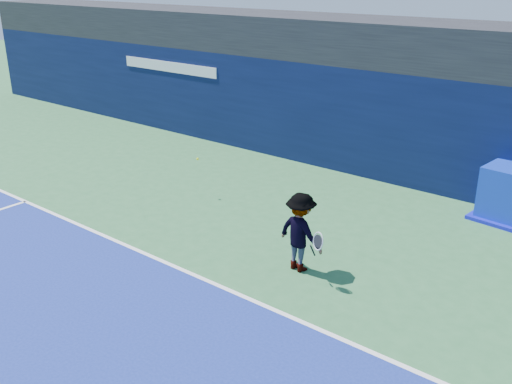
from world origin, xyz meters
TOP-DOWN VIEW (x-y plane):
  - ground at (0.00, 0.00)m, footprint 80.00×80.00m
  - baseline at (0.00, 3.00)m, footprint 24.00×0.10m
  - stadium_band at (0.00, 11.50)m, footprint 36.00×3.00m
  - back_wall_assembly at (-0.00, 10.50)m, footprint 36.00×1.03m
  - equipment_cart at (4.82, 9.53)m, footprint 1.47×1.47m
  - tennis_player at (2.42, 4.48)m, footprint 1.29×0.75m
  - tennis_ball at (-1.83, 6.04)m, footprint 0.07×0.07m

SIDE VIEW (x-z plane):
  - ground at x=0.00m, z-range 0.00..0.00m
  - baseline at x=0.00m, z-range 0.01..0.01m
  - equipment_cart at x=4.82m, z-range -0.06..1.23m
  - tennis_player at x=2.42m, z-range 0.00..1.59m
  - tennis_ball at x=-1.83m, z-range 0.98..1.05m
  - back_wall_assembly at x=0.00m, z-range 0.00..3.00m
  - stadium_band at x=0.00m, z-range 3.00..4.20m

